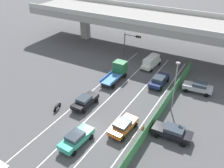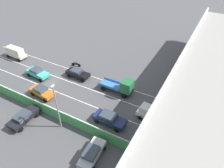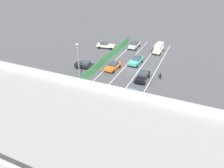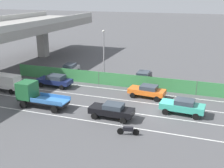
{
  "view_description": "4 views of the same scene",
  "coord_description": "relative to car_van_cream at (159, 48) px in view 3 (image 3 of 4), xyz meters",
  "views": [
    {
      "loc": [
        13.39,
        -17.96,
        20.03
      ],
      "look_at": [
        -2.45,
        9.82,
        0.96
      ],
      "focal_mm": 39.36,
      "sensor_mm": 36.0,
      "label": 1
    },
    {
      "loc": [
        20.33,
        24.37,
        21.98
      ],
      "look_at": [
        -2.8,
        11.66,
        1.65
      ],
      "focal_mm": 33.12,
      "sensor_mm": 36.0,
      "label": 2
    },
    {
      "loc": [
        -11.54,
        36.88,
        18.25
      ],
      "look_at": [
        0.34,
        9.72,
        1.21
      ],
      "focal_mm": 32.36,
      "sensor_mm": 36.0,
      "label": 3
    },
    {
      "loc": [
        -27.9,
        -4.51,
        11.93
      ],
      "look_at": [
        2.42,
        6.31,
        1.53
      ],
      "focal_mm": 45.59,
      "sensor_mm": 36.0,
      "label": 4
    }
  ],
  "objects": [
    {
      "name": "motorcycle",
      "position": [
        -3.28,
        12.9,
        -0.83
      ],
      "size": [
        0.66,
        1.93,
        0.93
      ],
      "color": "black",
      "rests_on": "ground"
    },
    {
      "name": "lane_line_mid_left",
      "position": [
        1.43,
        14.39,
        -1.28
      ],
      "size": [
        0.14,
        42.35,
        0.01
      ],
      "primitive_type": "cube",
      "color": "silver",
      "rests_on": "ground"
    },
    {
      "name": "parked_sedan_dark",
      "position": [
        11.9,
        15.29,
        -0.4
      ],
      "size": [
        4.56,
        2.04,
        1.55
      ],
      "color": "black",
      "rests_on": "ground"
    },
    {
      "name": "elevated_overpass",
      "position": [
        3.06,
        37.57,
        5.01
      ],
      "size": [
        59.02,
        11.62,
        7.91
      ],
      "color": "gray",
      "rests_on": "ground"
    },
    {
      "name": "car_sedan_silver",
      "position": [
        6.52,
        -0.79,
        -0.37
      ],
      "size": [
        2.11,
        4.63,
        1.62
      ],
      "color": "#B7BABC",
      "rests_on": "ground"
    },
    {
      "name": "street_lamp",
      "position": [
        10.16,
        20.36,
        3.1
      ],
      "size": [
        0.6,
        0.36,
        7.23
      ],
      "color": "gray",
      "rests_on": "ground"
    },
    {
      "name": "car_taxi_teal",
      "position": [
        2.93,
        8.95,
        -0.39
      ],
      "size": [
        2.2,
        4.56,
        1.59
      ],
      "color": "teal",
      "rests_on": "ground"
    },
    {
      "name": "ground_plane",
      "position": [
        3.06,
        11.22,
        -1.29
      ],
      "size": [
        300.0,
        300.0,
        0.0
      ],
      "primitive_type": "plane",
      "color": "#4C4C4F"
    },
    {
      "name": "parked_wagon_silver",
      "position": [
        12.17,
        26.75,
        -0.38
      ],
      "size": [
        4.41,
        2.22,
        1.61
      ],
      "color": "#B2B5B7",
      "rests_on": "ground"
    },
    {
      "name": "lane_line_mid_right",
      "position": [
        4.7,
        14.39,
        -1.28
      ],
      "size": [
        0.14,
        42.35,
        0.01
      ],
      "primitive_type": "cube",
      "color": "silver",
      "rests_on": "ground"
    },
    {
      "name": "flatbed_truck_blue",
      "position": [
        -0.3,
        24.47,
        0.08
      ],
      "size": [
        2.25,
        5.67,
        2.69
      ],
      "color": "black",
      "rests_on": "ground"
    },
    {
      "name": "parked_sedan_cream",
      "position": [
        13.32,
        2.4,
        -0.43
      ],
      "size": [
        4.89,
        2.47,
        1.52
      ],
      "color": "beige",
      "rests_on": "ground"
    },
    {
      "name": "traffic_cone",
      "position": [
        8.48,
        14.96,
        -0.96
      ],
      "size": [
        0.47,
        0.47,
        0.69
      ],
      "color": "orange",
      "rests_on": "ground"
    },
    {
      "name": "car_sedan_navy",
      "position": [
        6.39,
        25.83,
        -0.39
      ],
      "size": [
        2.12,
        4.64,
        1.6
      ],
      "color": "navy",
      "rests_on": "ground"
    },
    {
      "name": "lane_line_left_edge",
      "position": [
        -1.83,
        14.39,
        -1.28
      ],
      "size": [
        0.14,
        42.35,
        0.01
      ],
      "primitive_type": "cube",
      "color": "silver",
      "rests_on": "ground"
    },
    {
      "name": "car_van_white",
      "position": [
        2.98,
        30.96,
        -0.1
      ],
      "size": [
        2.24,
        4.86,
        2.07
      ],
      "color": "silver",
      "rests_on": "ground"
    },
    {
      "name": "car_taxi_orange",
      "position": [
        6.47,
        13.44,
        -0.43
      ],
      "size": [
        2.29,
        4.44,
        1.51
      ],
      "color": "orange",
      "rests_on": "ground"
    },
    {
      "name": "car_van_cream",
      "position": [
        0.0,
        0.0,
        0.0
      ],
      "size": [
        2.07,
        4.81,
        2.29
      ],
      "color": "beige",
      "rests_on": "ground"
    },
    {
      "name": "lane_line_right_edge",
      "position": [
        7.96,
        14.39,
        -1.28
      ],
      "size": [
        0.14,
        42.35,
        0.01
      ],
      "primitive_type": "cube",
      "color": "silver",
      "rests_on": "ground"
    },
    {
      "name": "traffic_light",
      "position": [
        -2.1,
        32.72,
        2.2
      ],
      "size": [
        3.34,
        0.41,
        4.86
      ],
      "color": "#47474C",
      "rests_on": "ground"
    },
    {
      "name": "car_sedan_black",
      "position": [
        -0.44,
        15.41,
        -0.42
      ],
      "size": [
        1.99,
        4.44,
        1.54
      ],
      "color": "black",
      "rests_on": "ground"
    },
    {
      "name": "green_fence",
      "position": [
        9.31,
        14.39,
        -0.41
      ],
      "size": [
        0.1,
        38.45,
        1.75
      ],
      "color": "#3D8E4C",
      "rests_on": "ground"
    }
  ]
}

